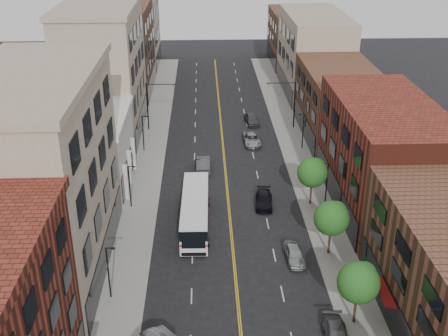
{
  "coord_description": "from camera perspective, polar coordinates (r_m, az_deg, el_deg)",
  "views": [
    {
      "loc": [
        -2.69,
        -31.64,
        31.08
      ],
      "look_at": [
        -0.55,
        23.53,
        5.0
      ],
      "focal_mm": 45.0,
      "sensor_mm": 36.0,
      "label": 1
    }
  ],
  "objects": [
    {
      "name": "sidewalk_right",
      "position": [
        74.59,
        7.78,
        0.47
      ],
      "size": [
        4.0,
        110.0,
        0.15
      ],
      "primitive_type": "cube",
      "color": "gray",
      "rests_on": "ground"
    },
    {
      "name": "bldg_l_tanoffice",
      "position": [
        51.82,
        -18.02,
        -1.27
      ],
      "size": [
        10.0,
        22.0,
        18.0
      ],
      "primitive_type": "cube",
      "color": "gray",
      "rests_on": "ground"
    },
    {
      "name": "lamp_l_2",
      "position": [
        62.88,
        -9.53,
        -1.65
      ],
      "size": [
        0.81,
        0.55,
        5.05
      ],
      "color": "black",
      "rests_on": "sidewalk_left"
    },
    {
      "name": "lamp_r_3",
      "position": [
        78.16,
        8.0,
        3.95
      ],
      "size": [
        0.81,
        0.55,
        5.05
      ],
      "color": "black",
      "rests_on": "sidewalk_right"
    },
    {
      "name": "bldg_l_far_a",
      "position": [
        83.87,
        -12.13,
        9.46
      ],
      "size": [
        10.0,
        20.0,
        18.0
      ],
      "primitive_type": "cube",
      "color": "gray",
      "rests_on": "ground"
    },
    {
      "name": "bldg_r_far_a",
      "position": [
        83.31,
        11.64,
        6.51
      ],
      "size": [
        10.0,
        20.0,
        10.0
      ],
      "primitive_type": "cube",
      "color": "brown",
      "rests_on": "ground"
    },
    {
      "name": "lamp_l_3",
      "position": [
        77.4,
        -8.21,
        3.72
      ],
      "size": [
        0.81,
        0.55,
        5.05
      ],
      "color": "black",
      "rests_on": "sidewalk_left"
    },
    {
      "name": "tree_r_2",
      "position": [
        54.42,
        10.95,
        -4.92
      ],
      "size": [
        3.4,
        3.4,
        5.59
      ],
      "color": "black",
      "rests_on": "sidewalk_right"
    },
    {
      "name": "tree_r_3",
      "position": [
        63.05,
        9.04,
        -0.36
      ],
      "size": [
        3.4,
        3.4,
        5.59
      ],
      "color": "black",
      "rests_on": "sidewalk_right"
    },
    {
      "name": "car_lane_behind",
      "position": [
        72.05,
        -2.12,
        0.42
      ],
      "size": [
        1.76,
        4.95,
        1.63
      ],
      "primitive_type": "imported",
      "rotation": [
        0.0,
        0.0,
        3.13
      ],
      "color": "#434348",
      "rests_on": "ground"
    },
    {
      "name": "lamp_r_2",
      "position": [
        63.81,
        10.36,
        -1.3
      ],
      "size": [
        0.81,
        0.55,
        5.05
      ],
      "color": "black",
      "rests_on": "sidewalk_right"
    },
    {
      "name": "city_bus",
      "position": [
        59.33,
        -2.95,
        -4.24
      ],
      "size": [
        3.2,
        12.59,
        3.22
      ],
      "rotation": [
        0.0,
        0.0,
        -0.02
      ],
      "color": "silver",
      "rests_on": "ground"
    },
    {
      "name": "car_lane_c",
      "position": [
        87.55,
        2.83,
        5.01
      ],
      "size": [
        2.32,
        4.77,
        1.57
      ],
      "primitive_type": "imported",
      "rotation": [
        0.0,
        0.0,
        0.11
      ],
      "color": "#424246",
      "rests_on": "ground"
    },
    {
      "name": "lamp_l_1",
      "position": [
        49.29,
        -11.64,
        -10.09
      ],
      "size": [
        0.81,
        0.55,
        5.05
      ],
      "color": "black",
      "rests_on": "sidewalk_left"
    },
    {
      "name": "bldg_l_white",
      "position": [
        69.73,
        -13.89,
        1.65
      ],
      "size": [
        10.0,
        14.0,
        8.0
      ],
      "primitive_type": "cube",
      "color": "silver",
      "rests_on": "ground"
    },
    {
      "name": "car_parked_far",
      "position": [
        54.71,
        7.17,
        -8.66
      ],
      "size": [
        1.89,
        4.26,
        1.42
      ],
      "primitive_type": "imported",
      "rotation": [
        0.0,
        0.0,
        0.05
      ],
      "color": "#9EA2A6",
      "rests_on": "ground"
    },
    {
      "name": "car_lane_b",
      "position": [
        80.01,
        2.85,
        2.93
      ],
      "size": [
        2.49,
        5.09,
        1.39
      ],
      "primitive_type": "imported",
      "rotation": [
        0.0,
        0.0,
        0.04
      ],
      "color": "#9EA0A5",
      "rests_on": "ground"
    },
    {
      "name": "car_parked_mid",
      "position": [
        46.39,
        11.38,
        -16.32
      ],
      "size": [
        1.99,
        4.56,
        1.3
      ],
      "primitive_type": "imported",
      "rotation": [
        0.0,
        0.0,
        -0.04
      ],
      "color": "#55555B",
      "rests_on": "ground"
    },
    {
      "name": "bldg_r_mid",
      "position": [
        64.13,
        15.86,
        1.25
      ],
      "size": [
        10.0,
        22.0,
        12.0
      ],
      "primitive_type": "cube",
      "color": "#5D2418",
      "rests_on": "ground"
    },
    {
      "name": "bldg_r_far_b",
      "position": [
        102.47,
        9.1,
        11.38
      ],
      "size": [
        10.0,
        22.0,
        14.0
      ],
      "primitive_type": "cube",
      "color": "gray",
      "rests_on": "ground"
    },
    {
      "name": "bldg_l_far_c",
      "position": [
        120.37,
        -9.33,
        14.88
      ],
      "size": [
        10.0,
        16.0,
        20.0
      ],
      "primitive_type": "cube",
      "color": "gray",
      "rests_on": "ground"
    },
    {
      "name": "bldg_l_far_b",
      "position": [
        103.39,
        -10.33,
        11.7
      ],
      "size": [
        10.0,
        20.0,
        15.0
      ],
      "primitive_type": "cube",
      "color": "brown",
      "rests_on": "ground"
    },
    {
      "name": "signal_mast_right",
      "position": [
        84.91,
        6.72,
        6.97
      ],
      "size": [
        4.49,
        0.18,
        7.2
      ],
      "color": "black",
      "rests_on": "sidewalk_right"
    },
    {
      "name": "sidewalk_left",
      "position": [
        73.86,
        -7.69,
        0.22
      ],
      "size": [
        4.0,
        110.0,
        0.15
      ],
      "primitive_type": "cube",
      "color": "gray",
      "rests_on": "ground"
    },
    {
      "name": "tree_r_1",
      "position": [
        46.34,
        13.59,
        -11.11
      ],
      "size": [
        3.4,
        3.4,
        5.59
      ],
      "color": "black",
      "rests_on": "sidewalk_right"
    },
    {
      "name": "bldg_r_far_c",
      "position": [
        121.99,
        7.31,
        12.98
      ],
      "size": [
        10.0,
        18.0,
        11.0
      ],
      "primitive_type": "cube",
      "color": "brown",
      "rests_on": "ground"
    },
    {
      "name": "lamp_r_1",
      "position": [
        50.47,
        14.06,
        -9.44
      ],
      "size": [
        0.81,
        0.55,
        5.05
      ],
      "color": "black",
      "rests_on": "sidewalk_right"
    },
    {
      "name": "car_lane_a",
      "position": [
        63.76,
        4.07,
        -3.27
      ],
      "size": [
        2.3,
        4.79,
        1.35
      ],
      "primitive_type": "imported",
      "rotation": [
        0.0,
        0.0,
        -0.09
      ],
      "color": "black",
      "rests_on": "ground"
    },
    {
      "name": "signal_mast_left",
      "position": [
        84.25,
        -7.32,
        6.79
      ],
      "size": [
        4.49,
        0.18,
        7.2
      ],
      "color": "black",
      "rests_on": "sidewalk_left"
    }
  ]
}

